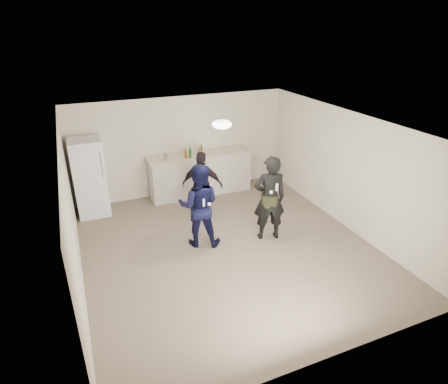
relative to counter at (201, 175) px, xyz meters
name	(u,v)px	position (x,y,z in m)	size (l,w,h in m)	color
floor	(228,248)	(-0.38, -2.67, -0.53)	(6.00, 6.00, 0.00)	#6B5B4C
ceiling	(228,126)	(-0.38, -2.67, 1.98)	(6.00, 6.00, 0.00)	silver
wall_back	(182,146)	(-0.38, 0.33, 0.72)	(6.00, 6.00, 0.00)	beige
wall_front	(327,288)	(-0.38, -5.67, 0.72)	(6.00, 6.00, 0.00)	beige
wall_left	(71,219)	(-3.13, -2.67, 0.72)	(6.00, 6.00, 0.00)	beige
wall_right	(347,171)	(2.37, -2.67, 0.72)	(6.00, 6.00, 0.00)	beige
counter	(201,175)	(0.00, 0.00, 0.00)	(2.60, 0.56, 1.05)	beige
counter_top	(200,155)	(0.00, 0.00, 0.55)	(2.68, 0.64, 0.04)	beige
fridge	(90,178)	(-2.70, -0.07, 0.38)	(0.70, 0.70, 1.80)	silver
fridge_handle	(102,165)	(-2.42, -0.44, 0.78)	(0.02, 0.02, 0.60)	silver
ceiling_dome	(222,124)	(-0.38, -2.37, 1.93)	(0.36, 0.36, 0.16)	white
shaker	(165,157)	(-0.92, -0.11, 0.65)	(0.08, 0.08, 0.17)	#A9A9AD
man	(199,205)	(-0.83, -2.28, 0.33)	(0.83, 0.65, 1.71)	#101244
woman	(270,198)	(0.56, -2.60, 0.38)	(0.66, 0.43, 1.80)	black
camo_shorts	(269,201)	(0.56, -2.60, 0.32)	(0.34, 0.34, 0.28)	#2E391A
spectator	(202,185)	(-0.38, -1.21, 0.26)	(0.92, 0.38, 1.56)	black
remote_man	(204,203)	(-0.83, -2.56, 0.53)	(0.04, 0.04, 0.15)	silver
nunchuk_man	(209,204)	(-0.71, -2.53, 0.45)	(0.07, 0.07, 0.07)	white
remote_woman	(277,187)	(0.56, -2.85, 0.72)	(0.04, 0.04, 0.15)	white
nunchuk_woman	(271,192)	(0.46, -2.82, 0.62)	(0.07, 0.07, 0.07)	white
bottle_cluster	(196,153)	(-0.16, -0.14, 0.67)	(0.52, 0.20, 0.24)	silver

